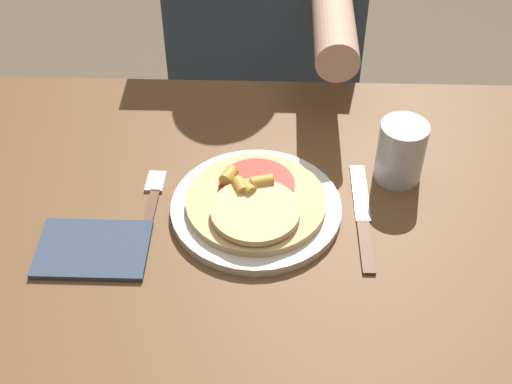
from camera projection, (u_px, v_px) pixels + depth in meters
dining_table at (277, 276)px, 1.11m from camera, size 1.25×0.72×0.73m
plate at (256, 208)px, 1.05m from camera, size 0.25×0.25×0.01m
pizza at (255, 202)px, 1.03m from camera, size 0.21×0.21×0.04m
fork at (151, 205)px, 1.06m from camera, size 0.03×0.18×0.00m
knife at (363, 218)px, 1.04m from camera, size 0.02×0.22×0.00m
drinking_glass at (401, 152)px, 1.07m from camera, size 0.07×0.07×0.10m
napkin at (93, 249)px, 0.99m from camera, size 0.15×0.11×0.01m
person_diner at (266, 28)px, 1.51m from camera, size 0.40×0.52×1.18m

